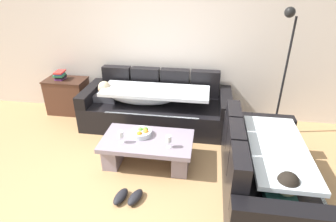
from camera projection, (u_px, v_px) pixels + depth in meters
ground_plane at (130, 190)px, 3.32m from camera, size 14.00×14.00×0.00m
back_wall at (160, 38)px, 4.59m from camera, size 9.00×0.10×2.70m
couch_along_wall at (154, 107)px, 4.60m from camera, size 2.42×0.92×0.88m
couch_near_window at (264, 172)px, 3.11m from camera, size 0.92×1.81×0.88m
coffee_table at (148, 148)px, 3.70m from camera, size 1.20×0.68×0.38m
fruit_bowl at (142, 133)px, 3.69m from camera, size 0.28×0.28×0.10m
wine_glass_near_left at (121, 135)px, 3.51m from camera, size 0.07×0.07×0.17m
wine_glass_near_right at (169, 139)px, 3.41m from camera, size 0.07×0.07×0.17m
side_cabinet at (68, 96)px, 5.02m from camera, size 0.72×0.44×0.64m
book_stack_on_cabinet at (60, 75)px, 4.85m from camera, size 0.19×0.23×0.15m
floor_lamp at (283, 68)px, 3.96m from camera, size 0.33×0.31×1.95m
pair_of_shoes at (128, 197)px, 3.16m from camera, size 0.35×0.31×0.09m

